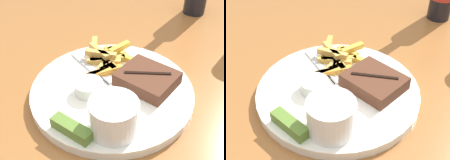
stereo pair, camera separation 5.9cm
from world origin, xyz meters
TOP-DOWN VIEW (x-y plane):
  - dining_table at (0.00, 0.00)m, footprint 1.52×1.56m
  - dinner_plate at (0.00, 0.00)m, footprint 0.31×0.31m
  - steak_portion at (0.03, 0.06)m, footprint 0.12×0.11m
  - fries_pile at (-0.08, 0.05)m, footprint 0.15×0.14m
  - coleslaw_cup at (0.08, -0.06)m, footprint 0.08×0.08m
  - dipping_sauce_cup at (-0.02, -0.04)m, footprint 0.05×0.05m
  - pickle_spear at (0.05, -0.12)m, footprint 0.08×0.04m
  - fork_utensil at (-0.08, 0.00)m, footprint 0.13×0.02m

SIDE VIEW (x-z plane):
  - dining_table at x=0.00m, z-range 0.32..1.09m
  - dinner_plate at x=0.00m, z-range 0.77..0.78m
  - fork_utensil at x=-0.08m, z-range 0.78..0.79m
  - fries_pile at x=-0.08m, z-range 0.78..0.80m
  - pickle_spear at x=0.05m, z-range 0.78..0.80m
  - steak_portion at x=0.03m, z-range 0.78..0.81m
  - dipping_sauce_cup at x=-0.02m, z-range 0.79..0.81m
  - coleslaw_cup at x=0.08m, z-range 0.79..0.85m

